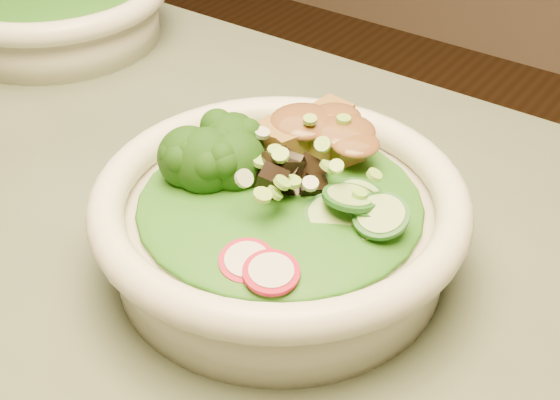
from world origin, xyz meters
The scene contains 10 objects.
salad_bowl centered at (-0.05, 0.10, 0.79)m, with size 0.26×0.26×0.07m.
side_bowl centered at (-0.46, 0.26, 0.79)m, with size 0.25×0.25×0.07m.
lettuce_bed centered at (-0.05, 0.10, 0.81)m, with size 0.19×0.19×0.02m, color #1D5712.
broccoli_florets centered at (-0.11, 0.08, 0.82)m, with size 0.08×0.07×0.04m, color black, non-canonical shape.
radish_slices centered at (-0.03, 0.03, 0.81)m, with size 0.10×0.04×0.02m, color #A80C2A, non-canonical shape.
cucumber_slices centered at (0.01, 0.11, 0.82)m, with size 0.07×0.07×0.03m, color #9AC26C, non-canonical shape.
mushroom_heap centered at (-0.05, 0.11, 0.82)m, with size 0.07×0.07×0.04m, color black, non-canonical shape.
tofu_cubes centered at (-0.06, 0.16, 0.82)m, with size 0.09×0.06×0.03m, color olive, non-canonical shape.
peanut_sauce centered at (-0.06, 0.16, 0.83)m, with size 0.07×0.05×0.02m, color brown.
scallion_garnish centered at (-0.05, 0.10, 0.83)m, with size 0.18×0.18×0.02m, color #85C144, non-canonical shape.
Camera 1 is at (0.20, -0.25, 1.12)m, focal length 50.00 mm.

